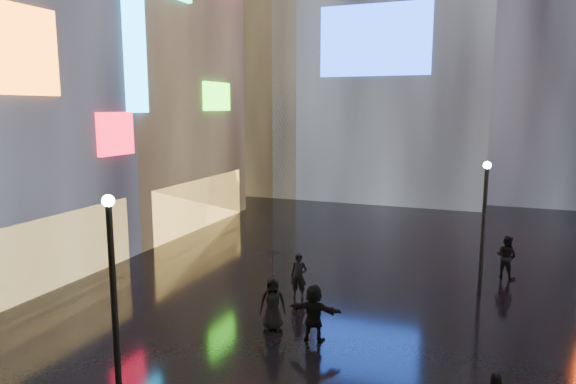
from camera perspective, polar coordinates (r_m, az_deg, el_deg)
The scene contains 10 objects.
ground at distance 22.44m, azimuth 7.50°, elevation -9.54°, with size 140.00×140.00×0.00m, color black.
building_left_far at distance 34.07m, azimuth -17.43°, elevation 15.26°, with size 10.28×12.00×22.00m.
tower_flank_left at distance 47.02m, azimuth -2.83°, elevation 16.40°, with size 10.00×10.00×26.00m, color black.
lamp_near at distance 13.43m, azimuth -18.86°, elevation -9.81°, with size 0.30×0.30×5.20m.
lamp_far at distance 21.47m, azimuth 20.93°, elevation -2.80°, with size 0.30×0.30×5.20m.
pedestrian_4 at distance 17.23m, azimuth -1.72°, elevation -12.26°, with size 0.87×0.57×1.79m, color black.
pedestrian_5 at distance 16.45m, azimuth 2.90°, elevation -13.28°, with size 1.69×0.54×1.82m, color black.
pedestrian_6 at distance 19.85m, azimuth 1.21°, elevation -9.33°, with size 0.64×0.42×1.75m, color black.
pedestrian_7 at distance 24.06m, azimuth 23.09°, elevation -6.62°, with size 0.90×0.70×1.85m, color black.
umbrella_2 at distance 16.77m, azimuth -1.74°, elevation -7.93°, with size 1.02×1.04×0.94m, color black.
Camera 1 is at (4.90, -0.66, 7.24)m, focal length 32.00 mm.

